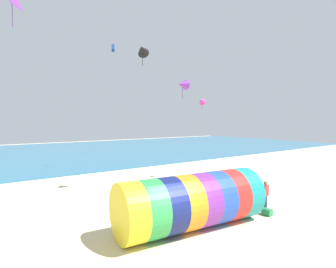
{
  "coord_description": "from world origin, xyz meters",
  "views": [
    {
      "loc": [
        -6.76,
        -8.46,
        5.23
      ],
      "look_at": [
        1.47,
        3.13,
        4.54
      ],
      "focal_mm": 28.0,
      "sensor_mm": 36.0,
      "label": 1
    }
  ],
  "objects_px": {
    "kite_purple_delta": "(182,85)",
    "cooler_box": "(267,212)",
    "kite_blue_box": "(113,48)",
    "giant_inflatable_tube": "(192,201)",
    "kite_black_delta": "(142,50)",
    "kite_handler": "(265,195)",
    "kite_magenta_delta": "(202,101)"
  },
  "relations": [
    {
      "from": "kite_purple_delta",
      "to": "cooler_box",
      "type": "relative_size",
      "value": 2.91
    },
    {
      "from": "kite_blue_box",
      "to": "cooler_box",
      "type": "xyz_separation_m",
      "value": [
        1.35,
        -17.57,
        -12.73
      ]
    },
    {
      "from": "giant_inflatable_tube",
      "to": "kite_blue_box",
      "type": "height_order",
      "value": "kite_blue_box"
    },
    {
      "from": "kite_black_delta",
      "to": "kite_blue_box",
      "type": "relative_size",
      "value": 2.05
    },
    {
      "from": "kite_handler",
      "to": "kite_black_delta",
      "type": "bearing_deg",
      "value": 119.33
    },
    {
      "from": "kite_black_delta",
      "to": "kite_blue_box",
      "type": "height_order",
      "value": "kite_blue_box"
    },
    {
      "from": "cooler_box",
      "to": "kite_handler",
      "type": "bearing_deg",
      "value": 39.46
    },
    {
      "from": "kite_blue_box",
      "to": "cooler_box",
      "type": "relative_size",
      "value": 1.52
    },
    {
      "from": "kite_magenta_delta",
      "to": "cooler_box",
      "type": "height_order",
      "value": "kite_magenta_delta"
    },
    {
      "from": "giant_inflatable_tube",
      "to": "kite_black_delta",
      "type": "relative_size",
      "value": 4.75
    },
    {
      "from": "kite_magenta_delta",
      "to": "kite_blue_box",
      "type": "height_order",
      "value": "kite_blue_box"
    },
    {
      "from": "kite_blue_box",
      "to": "cooler_box",
      "type": "height_order",
      "value": "kite_blue_box"
    },
    {
      "from": "kite_blue_box",
      "to": "kite_purple_delta",
      "type": "relative_size",
      "value": 0.52
    },
    {
      "from": "kite_magenta_delta",
      "to": "kite_purple_delta",
      "type": "distance_m",
      "value": 3.61
    },
    {
      "from": "kite_handler",
      "to": "kite_black_delta",
      "type": "distance_m",
      "value": 12.65
    },
    {
      "from": "kite_handler",
      "to": "kite_magenta_delta",
      "type": "relative_size",
      "value": 1.48
    },
    {
      "from": "kite_magenta_delta",
      "to": "cooler_box",
      "type": "xyz_separation_m",
      "value": [
        -3.16,
        -8.77,
        -6.84
      ]
    },
    {
      "from": "kite_handler",
      "to": "kite_blue_box",
      "type": "relative_size",
      "value": 2.13
    },
    {
      "from": "kite_handler",
      "to": "cooler_box",
      "type": "distance_m",
      "value": 1.23
    },
    {
      "from": "kite_purple_delta",
      "to": "kite_blue_box",
      "type": "bearing_deg",
      "value": 97.35
    },
    {
      "from": "kite_black_delta",
      "to": "kite_purple_delta",
      "type": "xyz_separation_m",
      "value": [
        3.28,
        -0.47,
        -2.24
      ]
    },
    {
      "from": "kite_blue_box",
      "to": "kite_black_delta",
      "type": "bearing_deg",
      "value": -101.68
    },
    {
      "from": "giant_inflatable_tube",
      "to": "cooler_box",
      "type": "distance_m",
      "value": 4.79
    },
    {
      "from": "kite_purple_delta",
      "to": "kite_black_delta",
      "type": "bearing_deg",
      "value": 171.8
    },
    {
      "from": "giant_inflatable_tube",
      "to": "kite_magenta_delta",
      "type": "distance_m",
      "value": 12.26
    },
    {
      "from": "kite_blue_box",
      "to": "kite_purple_delta",
      "type": "distance_m",
      "value": 11.24
    },
    {
      "from": "kite_black_delta",
      "to": "giant_inflatable_tube",
      "type": "bearing_deg",
      "value": -99.84
    },
    {
      "from": "giant_inflatable_tube",
      "to": "kite_black_delta",
      "type": "distance_m",
      "value": 11.38
    },
    {
      "from": "giant_inflatable_tube",
      "to": "kite_blue_box",
      "type": "bearing_deg",
      "value": 79.08
    },
    {
      "from": "kite_black_delta",
      "to": "kite_purple_delta",
      "type": "relative_size",
      "value": 1.07
    },
    {
      "from": "giant_inflatable_tube",
      "to": "kite_magenta_delta",
      "type": "xyz_separation_m",
      "value": [
        7.69,
        7.67,
        5.7
      ]
    },
    {
      "from": "giant_inflatable_tube",
      "to": "kite_handler",
      "type": "xyz_separation_m",
      "value": [
        5.32,
        -0.45,
        -0.46
      ]
    }
  ]
}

